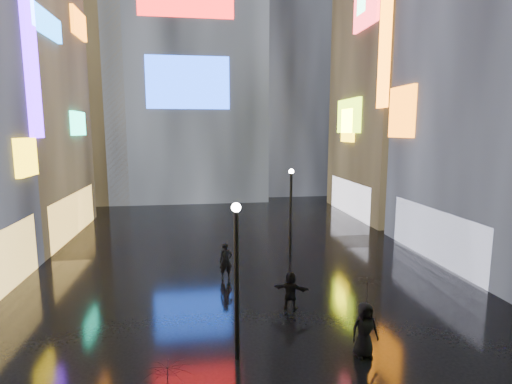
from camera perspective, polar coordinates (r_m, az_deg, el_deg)
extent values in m
plane|color=black|center=(24.62, -2.74, -8.73)|extent=(140.00, 140.00, 0.00)
cube|color=yellow|center=(23.37, -30.00, 4.33)|extent=(0.25, 2.24, 1.94)
cube|color=#5014FD|center=(25.16, -29.45, 15.90)|extent=(0.25, 1.40, 8.00)
cube|color=#FFC659|center=(31.24, -24.67, -2.93)|extent=(0.20, 10.00, 3.00)
cube|color=#19E4A6|center=(32.36, -24.07, 8.93)|extent=(0.25, 3.00, 1.71)
cube|color=#1978F1|center=(28.06, -27.86, 20.58)|extent=(0.25, 4.84, 1.37)
cube|color=orange|center=(35.08, -24.00, 21.08)|extent=(0.25, 3.32, 1.94)
cube|color=white|center=(25.07, 24.27, -5.63)|extent=(0.20, 9.00, 3.00)
cube|color=orange|center=(27.82, 20.13, 10.68)|extent=(0.25, 2.99, 3.26)
cube|color=orange|center=(31.07, 18.01, 20.63)|extent=(0.25, 1.40, 10.00)
cube|color=black|center=(38.62, 21.08, 18.04)|extent=(10.00, 12.00, 28.00)
cube|color=white|center=(36.43, 13.27, -0.79)|extent=(0.20, 9.00, 3.00)
cube|color=#BEFD19|center=(36.18, 13.11, 10.54)|extent=(0.25, 4.92, 2.91)
cube|color=#FD323E|center=(34.90, 15.47, 24.46)|extent=(0.25, 4.36, 3.46)
cube|color=yellow|center=(36.27, 12.99, 9.24)|extent=(0.25, 2.63, 2.87)
cube|color=black|center=(49.30, -9.80, 24.66)|extent=(16.00, 14.00, 42.00)
cube|color=#194CFF|center=(40.55, -9.70, 15.16)|extent=(8.00, 0.20, 5.00)
cube|color=black|center=(51.55, 4.67, 19.47)|extent=(12.00, 12.00, 34.00)
cube|color=black|center=(47.20, -23.54, 14.87)|extent=(10.00, 10.00, 26.00)
cylinder|color=black|center=(13.05, -2.77, -13.28)|extent=(0.16, 0.16, 5.00)
sphere|color=white|center=(12.32, -2.86, -2.22)|extent=(0.30, 0.30, 0.30)
cylinder|color=black|center=(23.73, 4.98, -3.18)|extent=(0.16, 0.16, 5.00)
sphere|color=white|center=(23.33, 5.07, 2.96)|extent=(0.30, 0.30, 0.30)
imported|color=black|center=(14.32, 15.27, -18.45)|extent=(0.91, 0.60, 1.85)
imported|color=black|center=(17.14, 4.96, -13.88)|extent=(1.56, 1.04, 1.62)
imported|color=black|center=(20.38, -4.33, -9.80)|extent=(0.73, 0.53, 1.83)
imported|color=black|center=(13.76, 15.50, -13.42)|extent=(1.32, 1.32, 0.86)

